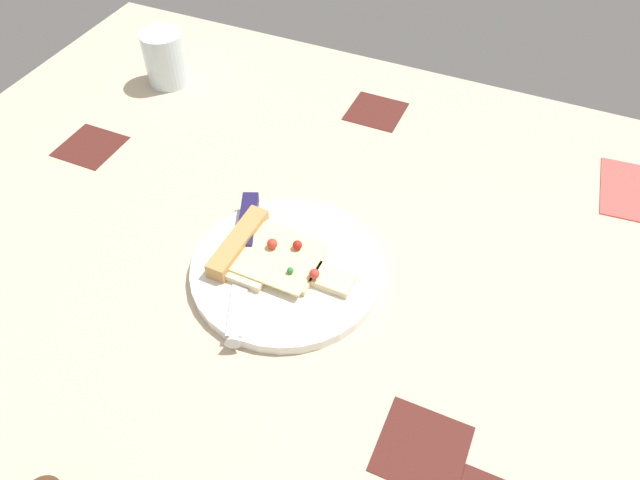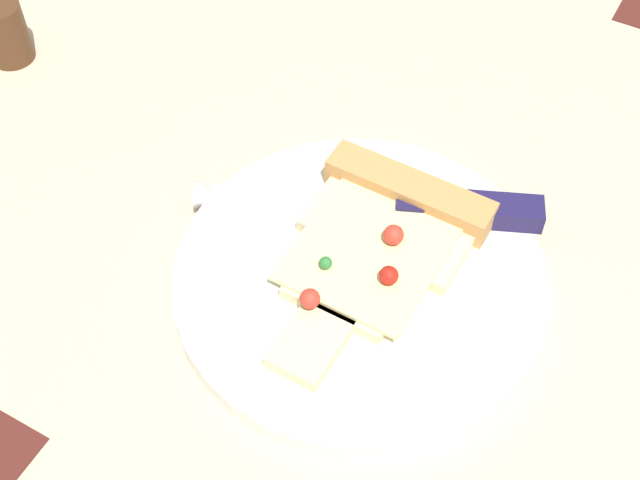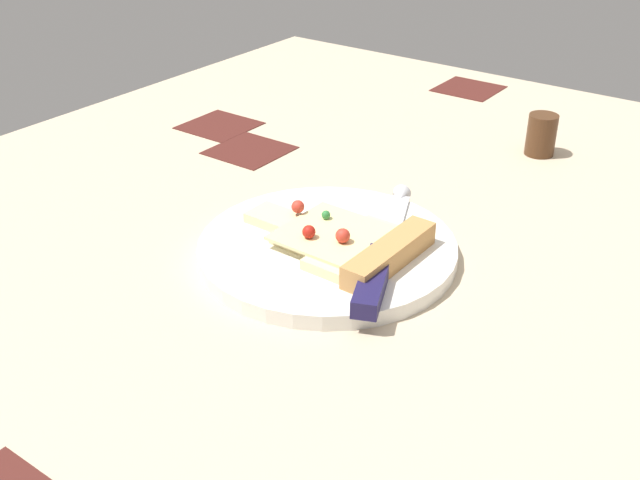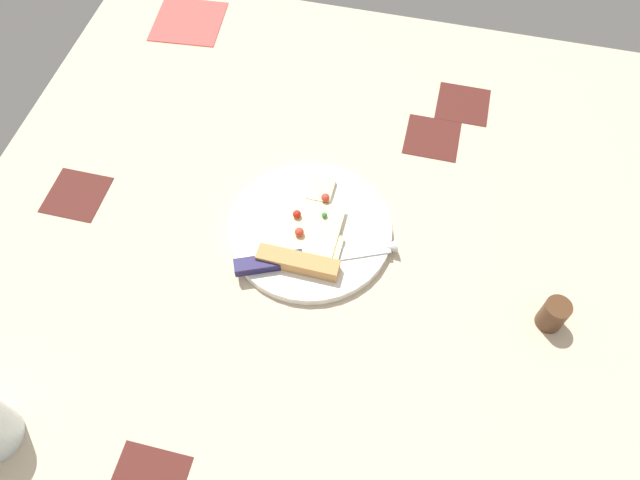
{
  "view_description": "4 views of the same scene",
  "coord_description": "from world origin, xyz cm",
  "px_view_note": "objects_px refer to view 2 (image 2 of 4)",
  "views": [
    {
      "loc": [
        29.76,
        -39.13,
        60.71
      ],
      "look_at": [
        8.51,
        8.63,
        3.88
      ],
      "focal_mm": 33.94,
      "sensor_mm": 36.0,
      "label": 1
    },
    {
      "loc": [
        36.13,
        18.74,
        48.09
      ],
      "look_at": [
        5.88,
        1.99,
        3.73
      ],
      "focal_mm": 49.13,
      "sensor_mm": 36.0,
      "label": 2
    },
    {
      "loc": [
        -31.46,
        56.76,
        37.45
      ],
      "look_at": [
        4.7,
        7.14,
        3.05
      ],
      "focal_mm": 43.08,
      "sensor_mm": 36.0,
      "label": 3
    },
    {
      "loc": [
        -42.5,
        -8.12,
        78.79
      ],
      "look_at": [
        3.1,
        2.77,
        2.35
      ],
      "focal_mm": 34.14,
      "sensor_mm": 36.0,
      "label": 4
    }
  ],
  "objects_px": {
    "knife": "(402,206)",
    "plate": "(360,280)",
    "pepper_shaker": "(5,32)",
    "pizza_slice": "(379,239)"
  },
  "relations": [
    {
      "from": "pizza_slice",
      "to": "pepper_shaker",
      "type": "xyz_separation_m",
      "value": [
        -0.04,
        -0.36,
        0.0
      ]
    },
    {
      "from": "knife",
      "to": "pepper_shaker",
      "type": "bearing_deg",
      "value": 65.66
    },
    {
      "from": "plate",
      "to": "knife",
      "type": "bearing_deg",
      "value": 179.75
    },
    {
      "from": "plate",
      "to": "pepper_shaker",
      "type": "distance_m",
      "value": 0.37
    },
    {
      "from": "plate",
      "to": "pepper_shaker",
      "type": "height_order",
      "value": "pepper_shaker"
    },
    {
      "from": "plate",
      "to": "knife",
      "type": "xyz_separation_m",
      "value": [
        -0.06,
        0.0,
        0.01
      ]
    },
    {
      "from": "pepper_shaker",
      "to": "knife",
      "type": "bearing_deg",
      "value": 88.94
    },
    {
      "from": "knife",
      "to": "pepper_shaker",
      "type": "relative_size",
      "value": 4.45
    },
    {
      "from": "plate",
      "to": "knife",
      "type": "relative_size",
      "value": 1.08
    },
    {
      "from": "knife",
      "to": "plate",
      "type": "bearing_deg",
      "value": 156.47
    }
  ]
}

